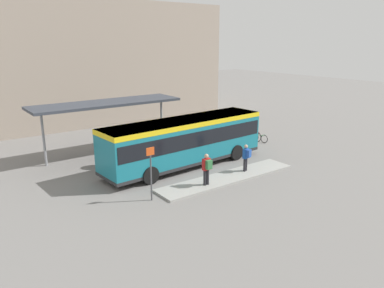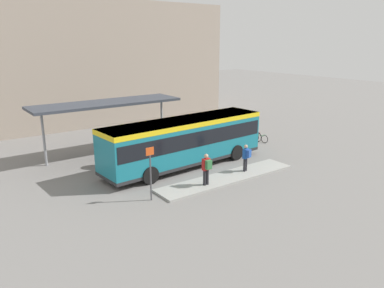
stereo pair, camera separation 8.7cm
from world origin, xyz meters
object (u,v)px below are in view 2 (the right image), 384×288
(bicycle_blue, at_px, (244,133))
(bicycle_red, at_px, (254,135))
(pedestrian_waiting, at_px, (207,167))
(pedestrian_companion, at_px, (246,156))
(bicycle_green, at_px, (260,138))
(potted_planter_near_shelter, at_px, (109,155))
(platform_sign, at_px, (150,171))
(city_bus, at_px, (185,139))
(bicycle_white, at_px, (250,134))

(bicycle_blue, bearing_deg, bicycle_red, -12.89)
(pedestrian_waiting, bearing_deg, pedestrian_companion, -83.98)
(bicycle_green, height_order, potted_planter_near_shelter, potted_planter_near_shelter)
(pedestrian_waiting, height_order, platform_sign, platform_sign)
(city_bus, bearing_deg, bicycle_white, 14.05)
(city_bus, distance_m, potted_planter_near_shelter, 4.97)
(pedestrian_companion, distance_m, bicycle_red, 8.09)
(pedestrian_companion, xyz_separation_m, potted_planter_near_shelter, (-6.28, 6.01, -0.30))
(bicycle_white, bearing_deg, bicycle_green, 174.05)
(pedestrian_companion, xyz_separation_m, bicycle_blue, (6.16, 6.65, -0.74))
(bicycle_red, bearing_deg, bicycle_green, 3.17)
(pedestrian_companion, relative_size, platform_sign, 0.60)
(pedestrian_companion, relative_size, bicycle_red, 0.94)
(pedestrian_companion, height_order, bicycle_red, pedestrian_companion)
(bicycle_red, height_order, potted_planter_near_shelter, potted_planter_near_shelter)
(bicycle_red, relative_size, bicycle_blue, 1.15)
(pedestrian_waiting, bearing_deg, bicycle_white, -57.08)
(city_bus, distance_m, bicycle_white, 9.05)
(bicycle_green, relative_size, potted_planter_near_shelter, 1.02)
(pedestrian_companion, relative_size, potted_planter_near_shelter, 1.11)
(bicycle_white, height_order, bicycle_blue, bicycle_blue)
(bicycle_green, distance_m, bicycle_blue, 2.03)
(city_bus, xyz_separation_m, pedestrian_waiting, (-1.13, -3.67, -0.65))
(pedestrian_waiting, xyz_separation_m, bicycle_green, (9.38, 5.01, -0.81))
(bicycle_green, xyz_separation_m, bicycle_blue, (0.15, 2.02, 0.00))
(city_bus, bearing_deg, bicycle_green, 5.73)
(potted_planter_near_shelter, bearing_deg, bicycle_red, -3.26)
(bicycle_white, bearing_deg, bicycle_red, 168.48)
(pedestrian_waiting, bearing_deg, bicycle_green, -62.39)
(city_bus, distance_m, bicycle_blue, 9.16)
(bicycle_red, height_order, platform_sign, platform_sign)
(city_bus, bearing_deg, platform_sign, -146.26)
(bicycle_red, bearing_deg, bicycle_white, 171.81)
(bicycle_green, height_order, bicycle_blue, bicycle_blue)
(city_bus, relative_size, bicycle_red, 6.41)
(platform_sign, bearing_deg, pedestrian_companion, 1.03)
(bicycle_green, height_order, bicycle_white, bicycle_green)
(bicycle_green, bearing_deg, bicycle_blue, 167.67)
(city_bus, xyz_separation_m, bicycle_red, (8.31, 2.01, -1.41))
(city_bus, height_order, bicycle_green, city_bus)
(bicycle_red, relative_size, potted_planter_near_shelter, 1.18)
(pedestrian_companion, height_order, platform_sign, platform_sign)
(bicycle_blue, bearing_deg, pedestrian_waiting, -62.74)
(bicycle_white, height_order, potted_planter_near_shelter, potted_planter_near_shelter)
(bicycle_green, height_order, platform_sign, platform_sign)
(bicycle_blue, distance_m, platform_sign, 14.61)
(bicycle_red, bearing_deg, pedestrian_waiting, -50.53)
(bicycle_blue, height_order, platform_sign, platform_sign)
(city_bus, bearing_deg, pedestrian_companion, -59.26)
(pedestrian_waiting, relative_size, bicycle_red, 1.01)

